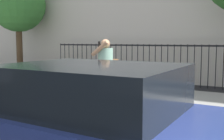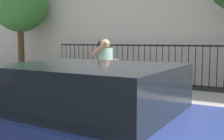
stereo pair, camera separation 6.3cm
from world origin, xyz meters
TOP-DOWN VIEW (x-y plane):
  - ground_plane at (0.00, 0.00)m, footprint 60.00×60.00m
  - sidewalk at (0.00, 2.20)m, footprint 28.00×4.40m
  - iron_fence at (0.00, 5.90)m, footprint 12.03×0.04m
  - parked_hatchback at (1.20, -1.83)m, footprint 4.20×1.86m
  - pedestrian_on_phone at (-0.45, 0.97)m, footprint 0.48×0.68m
  - street_tree_near at (-8.07, 5.22)m, footprint 2.67×2.67m

SIDE VIEW (x-z plane):
  - ground_plane at x=0.00m, z-range 0.00..0.00m
  - sidewalk at x=0.00m, z-range 0.00..0.15m
  - parked_hatchback at x=1.20m, z-range -0.02..1.43m
  - iron_fence at x=0.00m, z-range 0.22..1.82m
  - pedestrian_on_phone at x=-0.45m, z-range 0.28..1.89m
  - street_tree_near at x=-8.07m, z-range 1.06..5.90m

